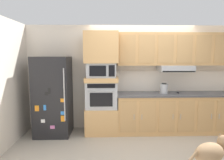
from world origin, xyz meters
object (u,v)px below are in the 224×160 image
at_px(refrigerator, 53,96).
at_px(screwdriver, 178,93).
at_px(dog, 213,153).
at_px(microwave, 101,70).
at_px(electric_kettle, 164,89).
at_px(built_in_oven, 102,94).

distance_m(refrigerator, screwdriver, 2.86).
height_order(refrigerator, dog, refrigerator).
bearing_deg(microwave, electric_kettle, -1.90).
bearing_deg(refrigerator, microwave, 3.57).
xyz_separation_m(electric_kettle, dog, (0.15, -1.86, -0.58)).
xyz_separation_m(refrigerator, screwdriver, (2.86, 0.06, 0.05)).
height_order(built_in_oven, screwdriver, built_in_oven).
bearing_deg(dog, refrigerator, 120.28).
bearing_deg(screwdriver, microwave, 179.60).
relative_size(refrigerator, dog, 2.08).
xyz_separation_m(refrigerator, electric_kettle, (2.51, 0.02, 0.15)).
relative_size(microwave, dog, 0.76).
distance_m(refrigerator, electric_kettle, 2.52).
xyz_separation_m(screwdriver, electric_kettle, (-0.35, -0.03, 0.10)).
height_order(built_in_oven, electric_kettle, built_in_oven).
relative_size(refrigerator, screwdriver, 13.38).
distance_m(screwdriver, electric_kettle, 0.36).
xyz_separation_m(microwave, screwdriver, (1.78, -0.01, -0.53)).
distance_m(built_in_oven, microwave, 0.56).
height_order(microwave, electric_kettle, microwave).
relative_size(refrigerator, electric_kettle, 7.33).
distance_m(electric_kettle, dog, 1.96).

